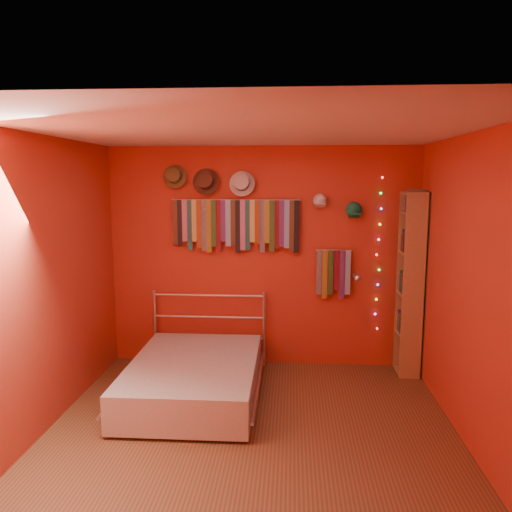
% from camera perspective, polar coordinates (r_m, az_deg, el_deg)
% --- Properties ---
extents(ground, '(3.50, 3.50, 0.00)m').
position_cam_1_polar(ground, '(4.42, -0.69, -20.05)').
color(ground, brown).
rests_on(ground, ground).
extents(back_wall, '(3.50, 0.02, 2.50)m').
position_cam_1_polar(back_wall, '(5.69, 0.76, -0.14)').
color(back_wall, '#AD251C').
rests_on(back_wall, ground).
extents(right_wall, '(0.02, 3.50, 2.50)m').
position_cam_1_polar(right_wall, '(4.21, 23.84, -4.06)').
color(right_wall, '#AD251C').
rests_on(right_wall, ground).
extents(left_wall, '(0.02, 3.50, 2.50)m').
position_cam_1_polar(left_wall, '(4.47, -23.73, -3.33)').
color(left_wall, '#AD251C').
rests_on(left_wall, ground).
extents(ceiling, '(3.50, 3.50, 0.02)m').
position_cam_1_polar(ceiling, '(3.89, -0.76, 14.24)').
color(ceiling, white).
rests_on(ceiling, back_wall).
extents(tie_rack, '(1.45, 0.03, 0.60)m').
position_cam_1_polar(tie_rack, '(5.60, -2.30, 3.77)').
color(tie_rack, silver).
rests_on(tie_rack, back_wall).
extents(small_tie_rack, '(0.40, 0.03, 0.56)m').
position_cam_1_polar(small_tie_rack, '(5.66, 8.82, -1.80)').
color(small_tie_rack, silver).
rests_on(small_tie_rack, back_wall).
extents(fedora_olive, '(0.27, 0.15, 0.26)m').
position_cam_1_polar(fedora_olive, '(5.67, -9.34, 9.02)').
color(fedora_olive, brown).
rests_on(fedora_olive, back_wall).
extents(fedora_brown, '(0.30, 0.16, 0.30)m').
position_cam_1_polar(fedora_brown, '(5.59, -5.79, 8.53)').
color(fedora_brown, '#4E2B1C').
rests_on(fedora_brown, back_wall).
extents(fedora_white, '(0.28, 0.15, 0.28)m').
position_cam_1_polar(fedora_white, '(5.54, -1.64, 8.35)').
color(fedora_white, beige).
rests_on(fedora_white, back_wall).
extents(cap_white, '(0.16, 0.20, 0.16)m').
position_cam_1_polar(cap_white, '(5.57, 7.30, 6.29)').
color(cap_white, white).
rests_on(cap_white, back_wall).
extents(cap_green, '(0.18, 0.22, 0.18)m').
position_cam_1_polar(cap_green, '(5.61, 11.10, 5.17)').
color(cap_green, '#1B7951').
rests_on(cap_green, back_wall).
extents(fairy_lights, '(0.06, 0.02, 1.73)m').
position_cam_1_polar(fairy_lights, '(5.71, 13.84, 0.14)').
color(fairy_lights, '#FF3333').
rests_on(fairy_lights, back_wall).
extents(reading_lamp, '(0.08, 0.33, 0.10)m').
position_cam_1_polar(reading_lamp, '(5.50, 11.48, -2.42)').
color(reading_lamp, silver).
rests_on(reading_lamp, back_wall).
extents(bookshelf, '(0.25, 0.34, 2.00)m').
position_cam_1_polar(bookshelf, '(5.66, 17.64, -2.99)').
color(bookshelf, '#9A6D45').
rests_on(bookshelf, ground).
extents(bed, '(1.31, 1.80, 0.86)m').
position_cam_1_polar(bed, '(5.07, -7.08, -13.61)').
color(bed, silver).
rests_on(bed, ground).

